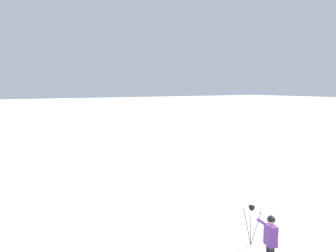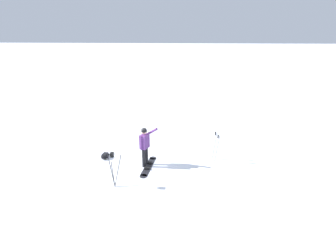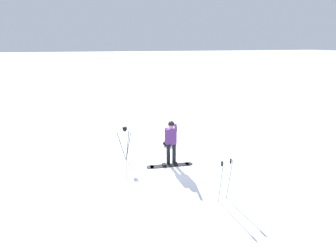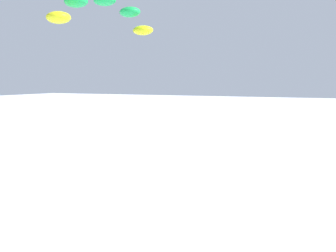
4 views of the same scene
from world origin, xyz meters
TOP-DOWN VIEW (x-y plane):
  - snowboarder at (-0.02, -0.01)m, footprint 0.76×0.47m
  - camera_tripod at (0.82, 1.58)m, footprint 0.53×0.55m

SIDE VIEW (x-z plane):
  - camera_tripod at x=0.82m, z-range 0.30..1.68m
  - snowboarder at x=-0.02m, z-range 0.18..1.92m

